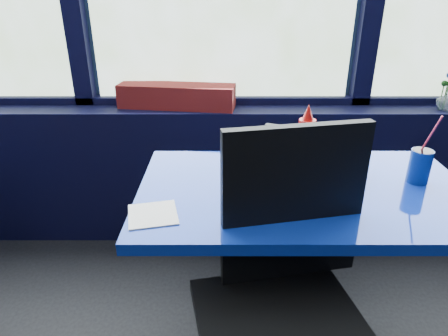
{
  "coord_description": "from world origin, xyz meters",
  "views": [
    {
      "loc": [
        0.01,
        0.71,
        1.42
      ],
      "look_at": [
        0.01,
        1.98,
        0.84
      ],
      "focal_mm": 32.0,
      "sensor_mm": 36.0,
      "label": 1
    }
  ],
  "objects_px": {
    "chair_near_front": "(287,282)",
    "planter_box": "(177,96)",
    "ketchup_bottle": "(306,139)",
    "food_basket": "(292,180)",
    "chair_near_back": "(290,200)",
    "near_table": "(300,230)",
    "flower_vase": "(448,98)",
    "soda_cup": "(420,165)"
  },
  "relations": [
    {
      "from": "flower_vase",
      "to": "ketchup_bottle",
      "type": "relative_size",
      "value": 0.87
    },
    {
      "from": "food_basket",
      "to": "chair_near_back",
      "type": "bearing_deg",
      "value": 94.56
    },
    {
      "from": "food_basket",
      "to": "soda_cup",
      "type": "height_order",
      "value": "soda_cup"
    },
    {
      "from": "chair_near_back",
      "to": "ketchup_bottle",
      "type": "distance_m",
      "value": 0.37
    },
    {
      "from": "planter_box",
      "to": "chair_near_front",
      "type": "bearing_deg",
      "value": -61.82
    },
    {
      "from": "chair_near_back",
      "to": "chair_near_front",
      "type": "bearing_deg",
      "value": 102.99
    },
    {
      "from": "planter_box",
      "to": "ketchup_bottle",
      "type": "distance_m",
      "value": 0.89
    },
    {
      "from": "planter_box",
      "to": "near_table",
      "type": "bearing_deg",
      "value": -49.73
    },
    {
      "from": "near_table",
      "to": "ketchup_bottle",
      "type": "relative_size",
      "value": 4.73
    },
    {
      "from": "soda_cup",
      "to": "planter_box",
      "type": "bearing_deg",
      "value": 140.16
    },
    {
      "from": "flower_vase",
      "to": "soda_cup",
      "type": "xyz_separation_m",
      "value": [
        -0.48,
        -0.77,
        -0.05
      ]
    },
    {
      "from": "planter_box",
      "to": "soda_cup",
      "type": "xyz_separation_m",
      "value": [
        0.98,
        -0.82,
        -0.05
      ]
    },
    {
      "from": "ketchup_bottle",
      "to": "soda_cup",
      "type": "bearing_deg",
      "value": -21.35
    },
    {
      "from": "chair_near_back",
      "to": "flower_vase",
      "type": "relative_size",
      "value": 4.03
    },
    {
      "from": "near_table",
      "to": "flower_vase",
      "type": "height_order",
      "value": "flower_vase"
    },
    {
      "from": "chair_near_front",
      "to": "food_basket",
      "type": "relative_size",
      "value": 3.82
    },
    {
      "from": "chair_near_back",
      "to": "planter_box",
      "type": "distance_m",
      "value": 0.86
    },
    {
      "from": "planter_box",
      "to": "chair_near_back",
      "type": "bearing_deg",
      "value": -35.89
    },
    {
      "from": "near_table",
      "to": "planter_box",
      "type": "xyz_separation_m",
      "value": [
        -0.55,
        0.87,
        0.3
      ]
    },
    {
      "from": "chair_near_front",
      "to": "flower_vase",
      "type": "xyz_separation_m",
      "value": [
        1.02,
        1.16,
        0.26
      ]
    },
    {
      "from": "near_table",
      "to": "chair_near_back",
      "type": "distance_m",
      "value": 0.33
    },
    {
      "from": "near_table",
      "to": "soda_cup",
      "type": "bearing_deg",
      "value": 6.83
    },
    {
      "from": "food_basket",
      "to": "soda_cup",
      "type": "xyz_separation_m",
      "value": [
        0.48,
        0.05,
        0.03
      ]
    },
    {
      "from": "food_basket",
      "to": "soda_cup",
      "type": "bearing_deg",
      "value": 21.15
    },
    {
      "from": "chair_near_back",
      "to": "planter_box",
      "type": "height_order",
      "value": "planter_box"
    },
    {
      "from": "food_basket",
      "to": "soda_cup",
      "type": "distance_m",
      "value": 0.48
    },
    {
      "from": "soda_cup",
      "to": "chair_near_back",
      "type": "bearing_deg",
      "value": 146.37
    },
    {
      "from": "near_table",
      "to": "planter_box",
      "type": "bearing_deg",
      "value": 122.37
    },
    {
      "from": "soda_cup",
      "to": "near_table",
      "type": "bearing_deg",
      "value": -173.17
    },
    {
      "from": "chair_near_front",
      "to": "planter_box",
      "type": "distance_m",
      "value": 1.32
    },
    {
      "from": "food_basket",
      "to": "chair_near_front",
      "type": "bearing_deg",
      "value": -84.83
    },
    {
      "from": "chair_near_back",
      "to": "soda_cup",
      "type": "relative_size",
      "value": 3.39
    },
    {
      "from": "near_table",
      "to": "flower_vase",
      "type": "bearing_deg",
      "value": 41.99
    },
    {
      "from": "planter_box",
      "to": "food_basket",
      "type": "relative_size",
      "value": 2.3
    },
    {
      "from": "flower_vase",
      "to": "soda_cup",
      "type": "bearing_deg",
      "value": -122.07
    },
    {
      "from": "flower_vase",
      "to": "soda_cup",
      "type": "distance_m",
      "value": 0.91
    },
    {
      "from": "near_table",
      "to": "flower_vase",
      "type": "xyz_separation_m",
      "value": [
        0.91,
        0.82,
        0.3
      ]
    },
    {
      "from": "chair_near_front",
      "to": "ketchup_bottle",
      "type": "bearing_deg",
      "value": 64.24
    },
    {
      "from": "chair_near_back",
      "to": "near_table",
      "type": "bearing_deg",
      "value": 110.49
    },
    {
      "from": "planter_box",
      "to": "food_basket",
      "type": "bearing_deg",
      "value": -51.95
    },
    {
      "from": "chair_near_back",
      "to": "ketchup_bottle",
      "type": "relative_size",
      "value": 3.52
    },
    {
      "from": "near_table",
      "to": "ketchup_bottle",
      "type": "bearing_deg",
      "value": 80.44
    }
  ]
}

